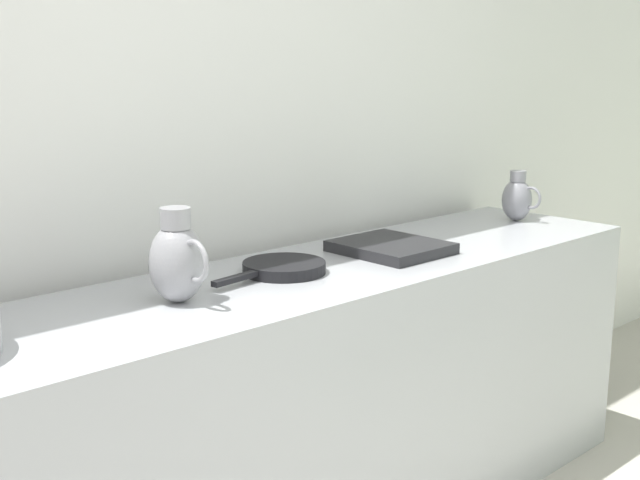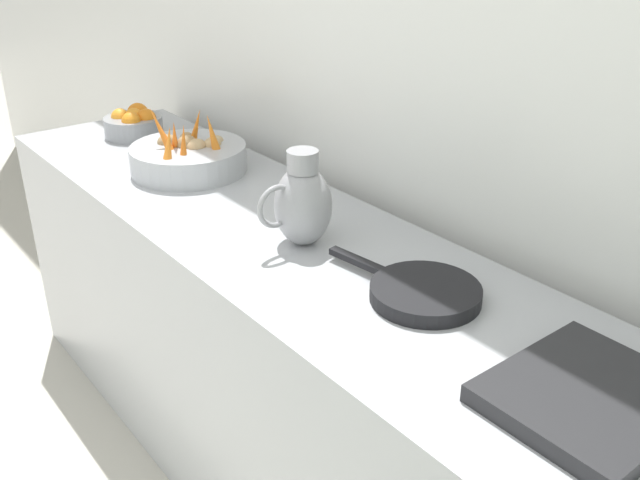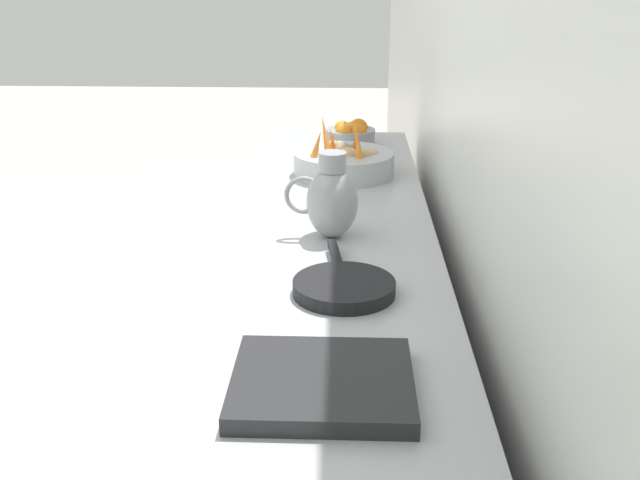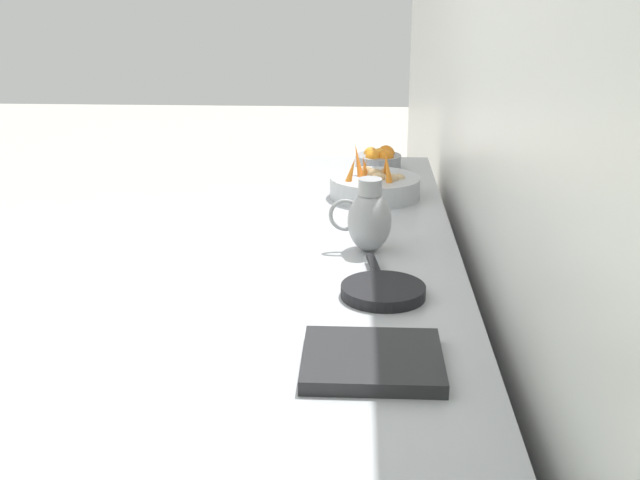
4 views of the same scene
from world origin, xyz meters
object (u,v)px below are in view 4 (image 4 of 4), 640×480
vegetable_colander (375,186)px  metal_pitcher_tall (369,219)px  orange_bowl (379,160)px  skillet_on_counter (383,290)px

vegetable_colander → metal_pitcher_tall: size_ratio=1.49×
vegetable_colander → orange_bowl: 0.47m
orange_bowl → skillet_on_counter: orange_bowl is taller
orange_bowl → metal_pitcher_tall: 1.13m
vegetable_colander → orange_bowl: size_ratio=1.74×
skillet_on_counter → metal_pitcher_tall: bearing=-84.1°
vegetable_colander → metal_pitcher_tall: 0.67m
vegetable_colander → orange_bowl: vegetable_colander is taller
vegetable_colander → metal_pitcher_tall: bearing=87.3°
vegetable_colander → skillet_on_counter: (-0.01, 1.06, -0.03)m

